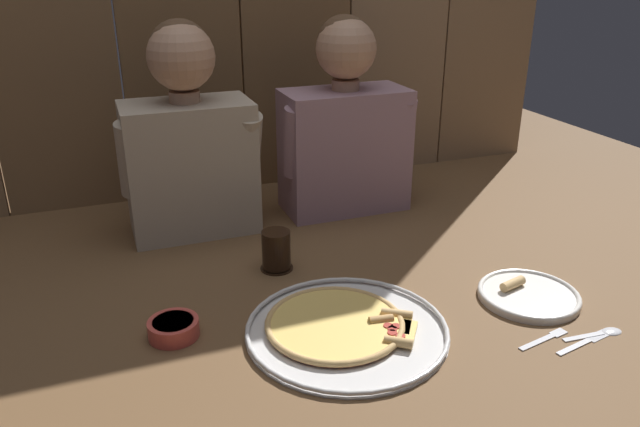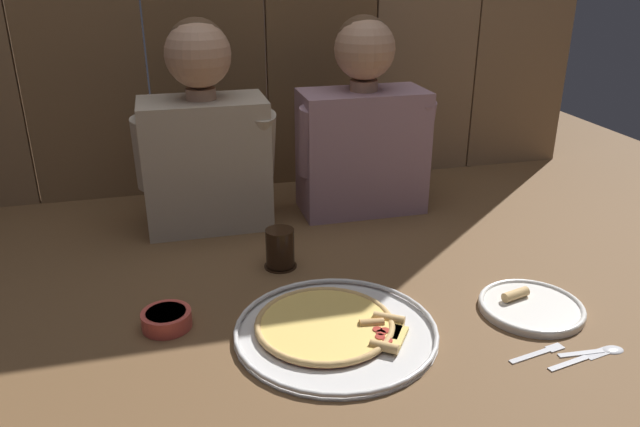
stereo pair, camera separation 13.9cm
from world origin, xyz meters
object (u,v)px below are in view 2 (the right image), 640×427
at_px(pizza_tray, 333,328).
at_px(diner_left, 204,135).
at_px(dinner_plate, 531,306).
at_px(dipping_bowl, 166,317).
at_px(drinking_glass, 280,249).
at_px(diner_right, 363,126).

bearing_deg(pizza_tray, diner_left, 107.24).
height_order(dinner_plate, dipping_bowl, dipping_bowl).
bearing_deg(diner_left, drinking_glass, -65.21).
bearing_deg(dipping_bowl, diner_left, 75.11).
relative_size(drinking_glass, dipping_bowl, 0.97).
relative_size(drinking_glass, diner_left, 0.17).
bearing_deg(pizza_tray, dipping_bowl, 161.64).
xyz_separation_m(dinner_plate, diner_left, (-0.64, 0.66, 0.26)).
distance_m(dinner_plate, diner_left, 0.95).
height_order(dipping_bowl, diner_right, diner_right).
relative_size(pizza_tray, dinner_plate, 1.85).
distance_m(pizza_tray, drinking_glass, 0.32).
xyz_separation_m(dinner_plate, diner_right, (-0.18, 0.66, 0.25)).
bearing_deg(diner_left, dipping_bowl, -104.89).
distance_m(drinking_glass, dipping_bowl, 0.35).
height_order(dinner_plate, diner_right, diner_right).
bearing_deg(dinner_plate, diner_right, 105.37).
xyz_separation_m(dipping_bowl, diner_left, (0.14, 0.52, 0.24)).
distance_m(dinner_plate, dipping_bowl, 0.79).
relative_size(dinner_plate, dipping_bowl, 2.18).
bearing_deg(drinking_glass, dinner_plate, -34.60).
height_order(drinking_glass, dipping_bowl, drinking_glass).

